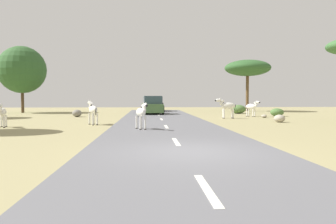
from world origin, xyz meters
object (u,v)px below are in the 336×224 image
car_1 (155,104)px  zebra_3 (252,107)px  zebra_1 (93,110)px  tree_3 (248,68)px  tree_4 (22,70)px  rock_0 (264,116)px  zebra_0 (141,113)px  zebra_4 (227,106)px  rock_1 (279,118)px  bush_0 (238,109)px  bush_1 (277,112)px  zebra_2 (2,112)px  car_0 (152,106)px  rock_3 (77,113)px

car_1 → zebra_3: bearing=127.4°
zebra_1 → tree_3: (15.18, 18.24, 4.23)m
tree_4 → rock_0: bearing=-23.9°
zebra_1 → car_1: bearing=50.6°
zebra_0 → zebra_4: zebra_4 is taller
rock_0 → rock_1: rock_1 is taller
tree_3 → bush_0: tree_3 is taller
tree_3 → bush_1: size_ratio=5.26×
zebra_2 → tree_3: (19.81, 19.75, 4.30)m
zebra_3 → car_0: size_ratio=0.32×
bush_0 → rock_0: bearing=-88.9°
zebra_4 → bush_1: (5.08, 2.61, -0.62)m
zebra_3 → bush_0: zebra_3 is taller
zebra_1 → rock_3: bearing=81.7°
zebra_3 → rock_1: 6.32m
car_1 → tree_3: 11.76m
zebra_1 → zebra_3: bearing=4.9°
zebra_2 → car_1: size_ratio=0.33×
bush_0 → rock_3: (-15.23, -4.68, -0.14)m
zebra_1 → car_0: (3.73, 11.68, -0.04)m
car_0 → rock_3: car_0 is taller
zebra_3 → rock_3: (-14.86, 0.66, -0.53)m
zebra_1 → car_0: car_0 is taller
tree_3 → zebra_3: bearing=-105.5°
zebra_1 → rock_0: zebra_1 is taller
car_0 → rock_0: size_ratio=9.86×
zebra_2 → car_0: car_0 is taller
zebra_0 → zebra_2: bearing=-34.5°
rock_3 → zebra_0: bearing=-64.0°
zebra_0 → tree_4: bearing=-76.0°
zebra_2 → zebra_3: 19.05m
car_0 → zebra_2: bearing=-126.4°
zebra_0 → tree_3: 25.29m
zebra_2 → bush_0: (17.19, 14.30, -0.37)m
zebra_2 → rock_1: bearing=176.2°
zebra_3 → zebra_4: zebra_4 is taller
bush_0 → rock_1: size_ratio=2.00×
zebra_4 → car_1: 14.16m
bush_1 → zebra_0: bearing=-135.5°
tree_3 → bush_1: tree_3 is taller
zebra_0 → bush_1: bearing=-155.4°
zebra_1 → car_1: car_1 is taller
car_1 → bush_1: size_ratio=3.78×
zebra_2 → zebra_3: zebra_3 is taller
car_0 → bush_1: car_0 is taller
zebra_3 → car_1: (-7.96, 11.00, 0.01)m
zebra_3 → car_0: bearing=-61.5°
bush_0 → rock_1: bearing=-92.7°
car_0 → bush_0: car_0 is taller
zebra_2 → bush_0: 22.36m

